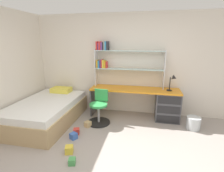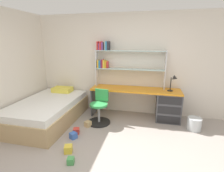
{
  "view_description": "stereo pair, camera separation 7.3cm",
  "coord_description": "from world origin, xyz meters",
  "views": [
    {
      "loc": [
        0.55,
        -1.96,
        1.82
      ],
      "look_at": [
        -0.12,
        1.27,
        0.95
      ],
      "focal_mm": 27.01,
      "sensor_mm": 36.0,
      "label": 1
    },
    {
      "loc": [
        0.62,
        -1.95,
        1.82
      ],
      "look_at": [
        -0.12,
        1.27,
        0.95
      ],
      "focal_mm": 27.01,
      "sensor_mm": 36.0,
      "label": 2
    }
  ],
  "objects": [
    {
      "name": "ground_plane",
      "position": [
        0.0,
        0.0,
        -0.01
      ],
      "size": [
        5.61,
        5.53,
        0.02
      ],
      "primitive_type": "cube",
      "color": "#9E938C"
    },
    {
      "name": "toy_block_yellow_2",
      "position": [
        -0.66,
        0.3,
        0.06
      ],
      "size": [
        0.16,
        0.16,
        0.13
      ],
      "primitive_type": "cube",
      "rotation": [
        0.0,
        0.0,
        0.33
      ],
      "color": "gold",
      "rests_on": "ground_plane"
    },
    {
      "name": "toy_block_blue_3",
      "position": [
        -0.76,
        0.71,
        0.06
      ],
      "size": [
        0.16,
        0.16,
        0.12
      ],
      "primitive_type": "cube",
      "rotation": [
        0.0,
        0.0,
        1.08
      ],
      "color": "#3860B7",
      "rests_on": "ground_plane"
    },
    {
      "name": "toy_block_green_0",
      "position": [
        -0.49,
        0.06,
        0.05
      ],
      "size": [
        0.12,
        0.12,
        0.1
      ],
      "primitive_type": "cube",
      "rotation": [
        0.0,
        0.0,
        1.83
      ],
      "color": "#479E51",
      "rests_on": "ground_plane"
    },
    {
      "name": "toy_block_natural_4",
      "position": [
        -0.66,
        1.23,
        0.06
      ],
      "size": [
        0.16,
        0.16,
        0.12
      ],
      "primitive_type": "cube",
      "rotation": [
        0.0,
        0.0,
        2.68
      ],
      "color": "tan",
      "rests_on": "ground_plane"
    },
    {
      "name": "bed_platform",
      "position": [
        -1.66,
        1.28,
        0.26
      ],
      "size": [
        1.25,
        1.96,
        0.63
      ],
      "color": "tan",
      "rests_on": "ground_plane"
    },
    {
      "name": "swivel_chair",
      "position": [
        -0.47,
        1.48,
        0.3
      ],
      "size": [
        0.52,
        0.52,
        0.76
      ],
      "color": "black",
      "rests_on": "ground_plane"
    },
    {
      "name": "desk",
      "position": [
        0.86,
        1.97,
        0.41
      ],
      "size": [
        2.12,
        0.54,
        0.72
      ],
      "color": "orange",
      "rests_on": "ground_plane"
    },
    {
      "name": "waste_bin",
      "position": [
        1.59,
        1.61,
        0.13
      ],
      "size": [
        0.29,
        0.29,
        0.27
      ],
      "primitive_type": "cylinder",
      "color": "silver",
      "rests_on": "ground_plane"
    },
    {
      "name": "room_shell",
      "position": [
        -1.16,
        1.16,
        1.25
      ],
      "size": [
        5.61,
        5.53,
        2.5
      ],
      "color": "silver",
      "rests_on": "ground_plane"
    },
    {
      "name": "bookshelf_hutch",
      "position": [
        -0.14,
        2.13,
        1.4
      ],
      "size": [
        1.69,
        0.22,
        1.11
      ],
      "color": "silver",
      "rests_on": "desk"
    },
    {
      "name": "desk_lamp",
      "position": [
        1.15,
        1.93,
        0.98
      ],
      "size": [
        0.2,
        0.16,
        0.38
      ],
      "color": "black",
      "rests_on": "desk"
    },
    {
      "name": "toy_block_red_1",
      "position": [
        -0.78,
        0.89,
        0.06
      ],
      "size": [
        0.15,
        0.15,
        0.12
      ],
      "primitive_type": "cube",
      "rotation": [
        0.0,
        0.0,
        0.32
      ],
      "color": "red",
      "rests_on": "ground_plane"
    }
  ]
}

